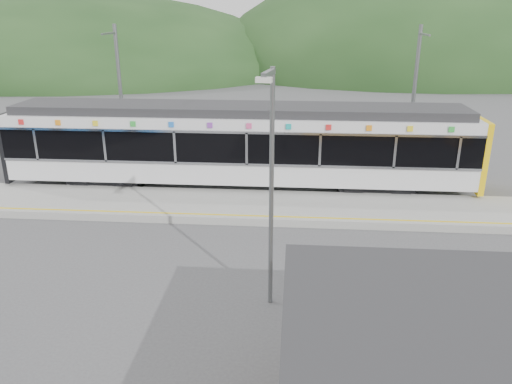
{
  "coord_description": "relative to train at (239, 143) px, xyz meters",
  "views": [
    {
      "loc": [
        1.52,
        -15.26,
        7.54
      ],
      "look_at": [
        0.23,
        1.0,
        1.62
      ],
      "focal_mm": 35.0,
      "sensor_mm": 36.0,
      "label": 1
    }
  ],
  "objects": [
    {
      "name": "ground",
      "position": [
        0.92,
        -6.0,
        -2.06
      ],
      "size": [
        120.0,
        120.0,
        0.0
      ],
      "primitive_type": "plane",
      "color": "#4C4C4F",
      "rests_on": "ground"
    },
    {
      "name": "hills",
      "position": [
        7.11,
        -0.71,
        -2.06
      ],
      "size": [
        146.0,
        149.0,
        26.0
      ],
      "color": "#1E3D19",
      "rests_on": "ground"
    },
    {
      "name": "platform",
      "position": [
        0.92,
        -2.7,
        -1.91
      ],
      "size": [
        26.0,
        3.2,
        0.3
      ],
      "primitive_type": "cube",
      "color": "#9E9E99",
      "rests_on": "ground"
    },
    {
      "name": "yellow_line",
      "position": [
        0.92,
        -4.0,
        -1.76
      ],
      "size": [
        26.0,
        0.1,
        0.01
      ],
      "primitive_type": "cube",
      "color": "yellow",
      "rests_on": "platform"
    },
    {
      "name": "train",
      "position": [
        0.0,
        0.0,
        0.0
      ],
      "size": [
        20.44,
        3.01,
        3.74
      ],
      "color": "black",
      "rests_on": "ground"
    },
    {
      "name": "catenary_mast_west",
      "position": [
        -6.08,
        2.56,
        1.58
      ],
      "size": [
        0.18,
        1.8,
        7.0
      ],
      "color": "slate",
      "rests_on": "ground"
    },
    {
      "name": "catenary_mast_east",
      "position": [
        7.92,
        2.56,
        1.58
      ],
      "size": [
        0.18,
        1.8,
        7.0
      ],
      "color": "slate",
      "rests_on": "ground"
    },
    {
      "name": "lamp_post",
      "position": [
        1.89,
        -9.5,
        1.71
      ],
      "size": [
        0.37,
        1.13,
        6.34
      ],
      "rotation": [
        0.0,
        0.0,
        -0.15
      ],
      "color": "slate",
      "rests_on": "ground"
    }
  ]
}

